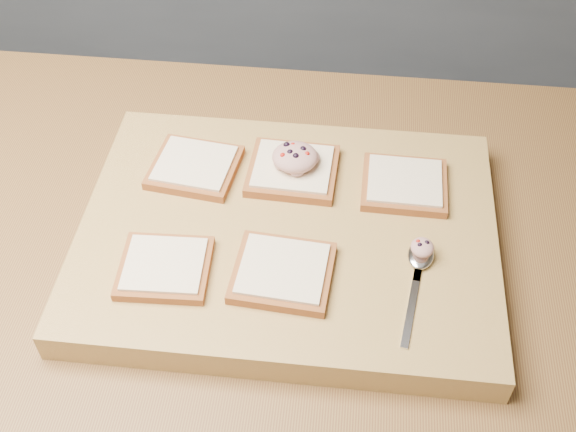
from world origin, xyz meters
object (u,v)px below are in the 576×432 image
object	(u,v)px
cutting_board	(288,236)
tuna_salad_dollop	(295,157)
bread_far_center	(293,170)
spoon	(419,262)

from	to	relation	value
cutting_board	tuna_salad_dollop	world-z (taller)	tuna_salad_dollop
bread_far_center	tuna_salad_dollop	xyz separation A→B (m)	(0.00, 0.00, 0.02)
bread_far_center	tuna_salad_dollop	size ratio (longest dim) A/B	1.99
bread_far_center	spoon	bearing A→B (deg)	-39.73
cutting_board	bread_far_center	xyz separation A→B (m)	(-0.00, 0.10, 0.03)
bread_far_center	spoon	world-z (taller)	bread_far_center
cutting_board	bread_far_center	bearing A→B (deg)	92.38
cutting_board	bread_far_center	world-z (taller)	bread_far_center
bread_far_center	cutting_board	bearing A→B (deg)	-87.62
cutting_board	tuna_salad_dollop	bearing A→B (deg)	90.67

